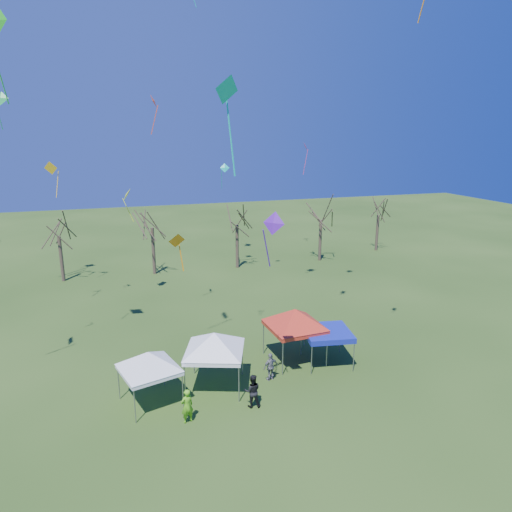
{
  "coord_description": "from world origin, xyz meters",
  "views": [
    {
      "loc": [
        -5.9,
        -19.8,
        13.3
      ],
      "look_at": [
        1.36,
        3.0,
        6.94
      ],
      "focal_mm": 32.0,
      "sensor_mm": 36.0,
      "label": 1
    }
  ],
  "objects_px": {
    "tree_1": "(57,220)",
    "person_green": "(187,406)",
    "tent_red": "(295,313)",
    "person_dark": "(252,391)",
    "tree_3": "(237,209)",
    "tent_white_west": "(148,355)",
    "tree_4": "(321,205)",
    "tree_5": "(379,202)",
    "person_grey": "(271,367)",
    "tree_2": "(151,211)",
    "tent_blue": "(327,333)",
    "tent_white_mid": "(214,336)"
  },
  "relations": [
    {
      "from": "tree_1",
      "to": "person_green",
      "type": "bearing_deg",
      "value": -73.43
    },
    {
      "from": "tent_red",
      "to": "person_dark",
      "type": "relative_size",
      "value": 2.48
    },
    {
      "from": "tree_3",
      "to": "tent_white_west",
      "type": "height_order",
      "value": "tree_3"
    },
    {
      "from": "tree_4",
      "to": "tree_5",
      "type": "distance_m",
      "value": 8.62
    },
    {
      "from": "tree_3",
      "to": "person_dark",
      "type": "relative_size",
      "value": 4.53
    },
    {
      "from": "person_dark",
      "to": "person_grey",
      "type": "bearing_deg",
      "value": -115.57
    },
    {
      "from": "tree_2",
      "to": "tree_5",
      "type": "relative_size",
      "value": 1.1
    },
    {
      "from": "tent_blue",
      "to": "person_grey",
      "type": "bearing_deg",
      "value": -167.49
    },
    {
      "from": "person_dark",
      "to": "person_green",
      "type": "relative_size",
      "value": 1.01
    },
    {
      "from": "tent_white_west",
      "to": "tent_red",
      "type": "relative_size",
      "value": 0.83
    },
    {
      "from": "tree_3",
      "to": "tent_red",
      "type": "distance_m",
      "value": 20.75
    },
    {
      "from": "tree_5",
      "to": "person_green",
      "type": "height_order",
      "value": "tree_5"
    },
    {
      "from": "tree_4",
      "to": "tent_white_west",
      "type": "relative_size",
      "value": 2.19
    },
    {
      "from": "tree_2",
      "to": "tent_blue",
      "type": "distance_m",
      "value": 23.56
    },
    {
      "from": "tree_4",
      "to": "tent_blue",
      "type": "distance_m",
      "value": 23.78
    },
    {
      "from": "tree_1",
      "to": "tent_blue",
      "type": "height_order",
      "value": "tree_1"
    },
    {
      "from": "tree_1",
      "to": "tree_2",
      "type": "relative_size",
      "value": 0.92
    },
    {
      "from": "tree_1",
      "to": "tree_5",
      "type": "relative_size",
      "value": 1.01
    },
    {
      "from": "tree_3",
      "to": "tent_white_mid",
      "type": "distance_m",
      "value": 23.41
    },
    {
      "from": "tree_3",
      "to": "tree_4",
      "type": "relative_size",
      "value": 1.0
    },
    {
      "from": "tree_2",
      "to": "tent_red",
      "type": "bearing_deg",
      "value": -72.98
    },
    {
      "from": "tree_4",
      "to": "tent_red",
      "type": "distance_m",
      "value": 23.53
    },
    {
      "from": "tree_1",
      "to": "tent_white_west",
      "type": "xyz_separation_m",
      "value": [
        6.01,
        -23.11,
        -3.13
      ]
    },
    {
      "from": "tent_red",
      "to": "tent_blue",
      "type": "bearing_deg",
      "value": -29.14
    },
    {
      "from": "tree_2",
      "to": "tree_5",
      "type": "distance_m",
      "value": 26.15
    },
    {
      "from": "person_green",
      "to": "tent_red",
      "type": "bearing_deg",
      "value": -167.25
    },
    {
      "from": "tree_4",
      "to": "tent_blue",
      "type": "height_order",
      "value": "tree_4"
    },
    {
      "from": "tree_5",
      "to": "person_grey",
      "type": "distance_m",
      "value": 33.03
    },
    {
      "from": "tree_4",
      "to": "tree_5",
      "type": "xyz_separation_m",
      "value": [
        8.37,
        2.06,
        -0.33
      ]
    },
    {
      "from": "tent_red",
      "to": "tent_blue",
      "type": "xyz_separation_m",
      "value": [
        1.69,
        -0.94,
        -1.15
      ]
    },
    {
      "from": "tree_1",
      "to": "tree_5",
      "type": "xyz_separation_m",
      "value": [
        34.49,
        1.42,
        -0.06
      ]
    },
    {
      "from": "tree_1",
      "to": "tree_3",
      "type": "bearing_deg",
      "value": -2.06
    },
    {
      "from": "tent_red",
      "to": "tent_white_mid",
      "type": "bearing_deg",
      "value": -163.13
    },
    {
      "from": "tent_white_west",
      "to": "person_grey",
      "type": "relative_size",
      "value": 2.23
    },
    {
      "from": "person_green",
      "to": "tree_2",
      "type": "bearing_deg",
      "value": -109.77
    },
    {
      "from": "tree_5",
      "to": "tent_blue",
      "type": "distance_m",
      "value": 29.78
    },
    {
      "from": "tree_4",
      "to": "tree_2",
      "type": "bearing_deg",
      "value": 178.78
    },
    {
      "from": "tree_5",
      "to": "person_dark",
      "type": "height_order",
      "value": "tree_5"
    },
    {
      "from": "tent_white_west",
      "to": "tent_red",
      "type": "distance_m",
      "value": 9.0
    },
    {
      "from": "tree_2",
      "to": "person_green",
      "type": "distance_m",
      "value": 25.62
    },
    {
      "from": "tree_5",
      "to": "tent_blue",
      "type": "bearing_deg",
      "value": -127.63
    },
    {
      "from": "tree_3",
      "to": "tent_red",
      "type": "xyz_separation_m",
      "value": [
        -2.04,
        -20.43,
        -3.0
      ]
    },
    {
      "from": "tree_2",
      "to": "tent_blue",
      "type": "relative_size",
      "value": 2.65
    },
    {
      "from": "tree_5",
      "to": "tent_white_mid",
      "type": "height_order",
      "value": "tree_5"
    },
    {
      "from": "tree_3",
      "to": "tent_red",
      "type": "relative_size",
      "value": 1.83
    },
    {
      "from": "tree_1",
      "to": "tree_3",
      "type": "distance_m",
      "value": 16.81
    },
    {
      "from": "person_grey",
      "to": "tree_4",
      "type": "bearing_deg",
      "value": -137.67
    },
    {
      "from": "tent_blue",
      "to": "person_dark",
      "type": "height_order",
      "value": "tent_blue"
    },
    {
      "from": "tree_4",
      "to": "tent_red",
      "type": "height_order",
      "value": "tree_4"
    },
    {
      "from": "tent_white_west",
      "to": "tent_white_mid",
      "type": "relative_size",
      "value": 0.91
    }
  ]
}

